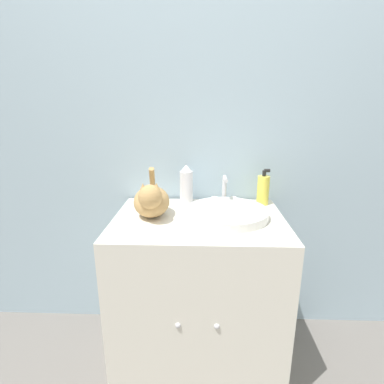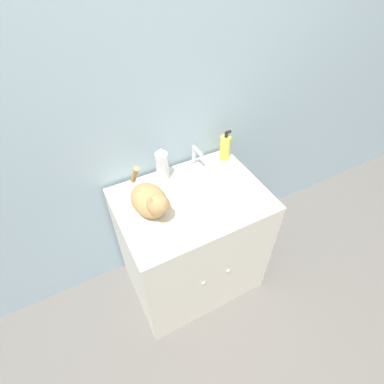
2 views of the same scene
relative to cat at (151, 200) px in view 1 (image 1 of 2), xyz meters
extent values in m
cube|color=#9EB7C6|center=(0.23, 0.33, 0.35)|extent=(6.00, 0.05, 2.50)
cube|color=silver|center=(0.23, -0.01, -0.49)|extent=(0.81, 0.59, 0.81)
sphere|color=silver|center=(0.14, -0.31, -0.45)|extent=(0.02, 0.02, 0.02)
sphere|color=silver|center=(0.31, -0.31, -0.45)|extent=(0.02, 0.02, 0.02)
cylinder|color=silver|center=(0.36, 0.01, -0.06)|extent=(0.39, 0.39, 0.04)
cylinder|color=silver|center=(0.36, 0.22, -0.01)|extent=(0.02, 0.02, 0.15)
cylinder|color=silver|center=(0.36, 0.17, 0.06)|extent=(0.02, 0.10, 0.02)
cylinder|color=white|center=(0.31, 0.22, -0.07)|extent=(0.03, 0.03, 0.03)
cylinder|color=white|center=(0.41, 0.22, -0.07)|extent=(0.03, 0.03, 0.03)
ellipsoid|color=tan|center=(0.00, 0.02, -0.01)|extent=(0.20, 0.25, 0.14)
sphere|color=tan|center=(0.01, -0.08, 0.04)|extent=(0.12, 0.12, 0.11)
cone|color=tan|center=(-0.02, -0.08, 0.09)|extent=(0.04, 0.04, 0.04)
cone|color=tan|center=(0.04, -0.08, 0.09)|extent=(0.04, 0.04, 0.04)
cylinder|color=tan|center=(-0.02, 0.15, 0.06)|extent=(0.04, 0.11, 0.15)
cylinder|color=#EADB4C|center=(0.57, 0.20, -0.01)|extent=(0.06, 0.06, 0.16)
cylinder|color=black|center=(0.57, 0.20, 0.09)|extent=(0.02, 0.02, 0.03)
cylinder|color=black|center=(0.58, 0.20, 0.10)|extent=(0.03, 0.02, 0.02)
cylinder|color=silver|center=(0.16, 0.21, 0.01)|extent=(0.07, 0.07, 0.18)
cone|color=white|center=(0.16, 0.21, 0.11)|extent=(0.06, 0.06, 0.04)
camera|label=1|loc=(0.24, -1.34, 0.44)|focal=28.00mm
camera|label=2|loc=(-0.29, -1.00, 1.08)|focal=28.00mm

